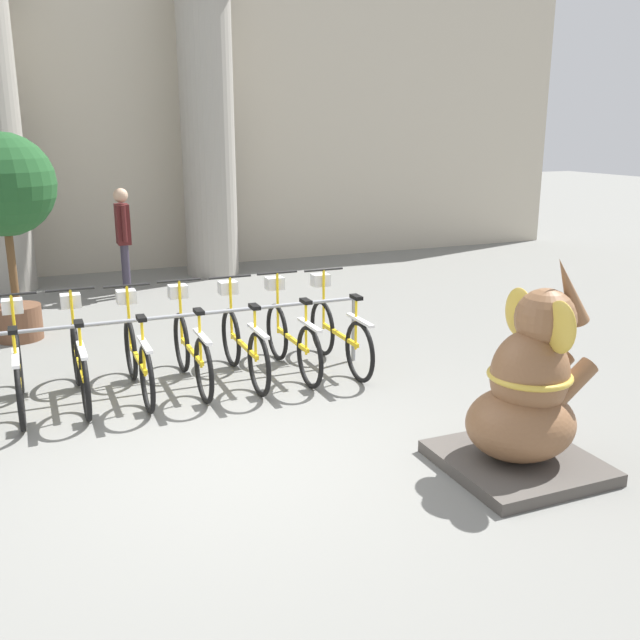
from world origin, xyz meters
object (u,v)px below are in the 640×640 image
object	(u,v)px
bicycle_2	(79,361)
bicycle_6	(291,337)
person_pedestrian	(123,232)
potted_tree	(4,195)
bicycle_1	(18,369)
bicycle_5	(243,343)
bicycle_3	(137,355)
bicycle_7	(339,332)
bicycle_4	(191,348)
elephant_statue	(527,399)

from	to	relation	value
bicycle_2	bicycle_6	world-z (taller)	same
person_pedestrian	potted_tree	bearing A→B (deg)	-129.81
bicycle_1	bicycle_5	bearing A→B (deg)	-0.43
bicycle_3	bicycle_7	world-z (taller)	same
bicycle_2	bicycle_6	xyz separation A→B (m)	(2.24, -0.01, 0.00)
bicycle_7	bicycle_5	bearing A→B (deg)	178.83
bicycle_4	bicycle_3	bearing A→B (deg)	-176.12
bicycle_3	bicycle_5	distance (m)	1.12
elephant_statue	potted_tree	xyz separation A→B (m)	(-3.69, 5.44, 1.26)
bicycle_1	bicycle_7	size ratio (longest dim) A/B	1.00
bicycle_3	bicycle_4	size ratio (longest dim) A/B	1.00
bicycle_7	bicycle_3	bearing A→B (deg)	179.58
bicycle_2	bicycle_3	bearing A→B (deg)	-3.62
bicycle_5	bicycle_7	world-z (taller)	same
person_pedestrian	elephant_statue	bearing A→B (deg)	-74.58
bicycle_3	elephant_statue	xyz separation A→B (m)	(2.58, -2.88, 0.18)
bicycle_7	potted_tree	size ratio (longest dim) A/B	0.65
bicycle_1	person_pedestrian	size ratio (longest dim) A/B	0.98
bicycle_4	potted_tree	world-z (taller)	potted_tree
bicycle_1	bicycle_2	distance (m)	0.56
bicycle_1	bicycle_3	size ratio (longest dim) A/B	1.00
bicycle_4	elephant_statue	xyz separation A→B (m)	(2.02, -2.92, 0.18)
bicycle_6	person_pedestrian	distance (m)	4.69
bicycle_2	bicycle_1	bearing A→B (deg)	-178.77
bicycle_2	bicycle_3	xyz separation A→B (m)	(0.56, -0.04, 0.00)
bicycle_5	bicycle_3	bearing A→B (deg)	-179.66
bicycle_4	person_pedestrian	size ratio (longest dim) A/B	0.98
bicycle_2	elephant_statue	bearing A→B (deg)	-42.92
bicycle_2	bicycle_5	bearing A→B (deg)	-0.98
bicycle_4	potted_tree	size ratio (longest dim) A/B	0.65
bicycle_1	bicycle_2	xyz separation A→B (m)	(0.56, 0.01, 0.00)
bicycle_3	potted_tree	size ratio (longest dim) A/B	0.65
bicycle_3	potted_tree	bearing A→B (deg)	113.46
bicycle_3	potted_tree	distance (m)	3.14
bicycle_6	elephant_statue	size ratio (longest dim) A/B	0.98
bicycle_3	potted_tree	xyz separation A→B (m)	(-1.11, 2.56, 1.44)
bicycle_3	bicycle_5	world-z (taller)	same
person_pedestrian	bicycle_7	bearing A→B (deg)	-69.41
person_pedestrian	bicycle_1	bearing A→B (deg)	-110.14
bicycle_6	person_pedestrian	xyz separation A→B (m)	(-1.15, 4.51, 0.63)
bicycle_6	bicycle_3	bearing A→B (deg)	-179.25
bicycle_2	potted_tree	distance (m)	2.96
bicycle_5	bicycle_6	world-z (taller)	same
bicycle_2	potted_tree	bearing A→B (deg)	102.31
bicycle_2	bicycle_3	size ratio (longest dim) A/B	1.00
bicycle_2	bicycle_5	distance (m)	1.68
elephant_statue	bicycle_3	bearing A→B (deg)	131.80
bicycle_2	person_pedestrian	world-z (taller)	person_pedestrian
bicycle_6	potted_tree	xyz separation A→B (m)	(-2.79, 2.54, 1.44)
bicycle_4	elephant_statue	distance (m)	3.55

